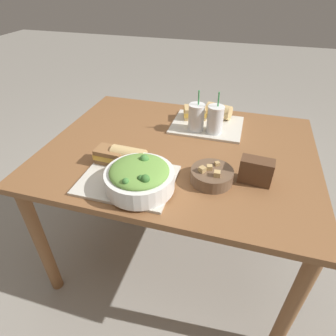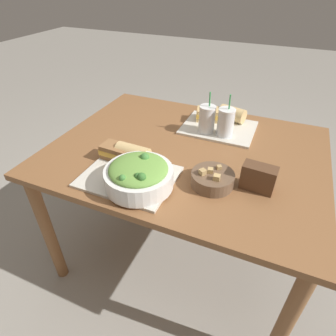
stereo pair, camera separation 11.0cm
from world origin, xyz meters
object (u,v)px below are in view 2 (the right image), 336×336
baguette_near (133,153)px  baguette_far (233,114)px  soup_bowl (212,179)px  drink_cup_red (226,123)px  sandwich_near (116,152)px  sandwich_far (208,114)px  drink_cup_dark (207,120)px  chip_bag (258,178)px  salad_bowl (139,174)px

baguette_near → baguette_far: 0.65m
soup_bowl → drink_cup_red: 0.40m
sandwich_near → sandwich_far: (0.27, 0.53, 0.00)m
sandwich_near → drink_cup_dark: bearing=55.5°
sandwich_near → chip_bag: bearing=6.7°
drink_cup_red → chip_bag: 0.41m
drink_cup_dark → sandwich_far: bearing=103.9°
baguette_far → sandwich_near: bearing=160.3°
sandwich_far → soup_bowl: bearing=-86.7°
baguette_far → chip_bag: (0.22, -0.53, 0.00)m
sandwich_near → soup_bowl: bearing=2.5°
salad_bowl → chip_bag: (0.43, 0.18, -0.01)m
baguette_far → sandwich_far: bearing=122.9°
salad_bowl → soup_bowl: salad_bowl is taller
sandwich_near → baguette_near: (0.08, 0.01, 0.01)m
sandwich_near → baguette_near: 0.09m
sandwich_near → baguette_far: (0.40, 0.58, 0.01)m
baguette_far → salad_bowl: bearing=178.5°
salad_bowl → chip_bag: bearing=22.5°
baguette_near → chip_bag: 0.53m
baguette_far → chip_bag: 0.57m
salad_bowl → drink_cup_dark: bearing=78.1°
sandwich_far → baguette_far: baguette_far is taller
sandwich_far → drink_cup_dark: 0.14m
soup_bowl → drink_cup_dark: (-0.15, 0.40, 0.05)m
sandwich_near → chip_bag: size_ratio=1.01×
salad_bowl → soup_bowl: 0.29m
sandwich_near → sandwich_far: bearing=66.1°
soup_bowl → chip_bag: chip_bag is taller
baguette_near → sandwich_far: bearing=-16.6°
baguette_near → drink_cup_dark: bearing=-26.5°
salad_bowl → drink_cup_dark: drink_cup_dark is taller
baguette_far → baguette_near: bearing=166.1°
chip_bag → soup_bowl: bearing=-160.4°
salad_bowl → sandwich_far: bearing=83.4°
drink_cup_red → chip_bag: size_ratio=1.64×
salad_bowl → baguette_far: bearing=73.6°
salad_bowl → drink_cup_dark: (0.11, 0.53, 0.01)m
sandwich_near → baguette_near: size_ratio=0.88×
baguette_far → soup_bowl: bearing=-160.1°
salad_bowl → sandwich_far: 0.67m
sandwich_near → sandwich_far: 0.59m
salad_bowl → baguette_near: 0.17m
soup_bowl → chip_bag: 0.18m
sandwich_near → drink_cup_red: drink_cup_red is taller
salad_bowl → sandwich_near: 0.23m
salad_bowl → drink_cup_dark: 0.54m
soup_bowl → drink_cup_dark: size_ratio=0.80×
soup_bowl → chip_bag: bearing=15.1°
sandwich_far → drink_cup_dark: drink_cup_dark is taller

